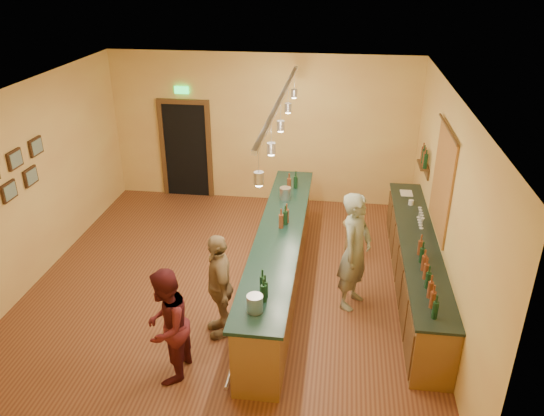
# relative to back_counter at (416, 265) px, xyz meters

# --- Properties ---
(floor) EXTENTS (7.00, 7.00, 0.00)m
(floor) POSITION_rel_back_counter_xyz_m (-2.97, -0.18, -0.49)
(floor) COLOR #5D2D1A
(floor) RESTS_ON ground
(ceiling) EXTENTS (6.50, 7.00, 0.02)m
(ceiling) POSITION_rel_back_counter_xyz_m (-2.97, -0.18, 2.71)
(ceiling) COLOR silver
(ceiling) RESTS_ON wall_back
(wall_back) EXTENTS (6.50, 0.02, 3.20)m
(wall_back) POSITION_rel_back_counter_xyz_m (-2.97, 3.32, 1.11)
(wall_back) COLOR tan
(wall_back) RESTS_ON floor
(wall_front) EXTENTS (6.50, 0.02, 3.20)m
(wall_front) POSITION_rel_back_counter_xyz_m (-2.97, -3.68, 1.11)
(wall_front) COLOR tan
(wall_front) RESTS_ON floor
(wall_left) EXTENTS (0.02, 7.00, 3.20)m
(wall_left) POSITION_rel_back_counter_xyz_m (-6.22, -0.18, 1.11)
(wall_left) COLOR tan
(wall_left) RESTS_ON floor
(wall_right) EXTENTS (0.02, 7.00, 3.20)m
(wall_right) POSITION_rel_back_counter_xyz_m (0.28, -0.18, 1.11)
(wall_right) COLOR tan
(wall_right) RESTS_ON floor
(doorway) EXTENTS (1.15, 0.09, 2.48)m
(doorway) POSITION_rel_back_counter_xyz_m (-4.67, 3.30, 0.64)
(doorway) COLOR black
(doorway) RESTS_ON wall_back
(tapestry) EXTENTS (0.03, 1.40, 1.60)m
(tapestry) POSITION_rel_back_counter_xyz_m (0.26, 0.22, 1.36)
(tapestry) COLOR maroon
(tapestry) RESTS_ON wall_right
(bottle_shelf) EXTENTS (0.17, 0.55, 0.54)m
(bottle_shelf) POSITION_rel_back_counter_xyz_m (0.20, 1.72, 1.18)
(bottle_shelf) COLOR #452914
(bottle_shelf) RESTS_ON wall_right
(picture_grid) EXTENTS (0.06, 2.20, 0.70)m
(picture_grid) POSITION_rel_back_counter_xyz_m (-6.18, -0.93, 1.46)
(picture_grid) COLOR #382111
(picture_grid) RESTS_ON wall_left
(back_counter) EXTENTS (0.60, 4.55, 1.27)m
(back_counter) POSITION_rel_back_counter_xyz_m (0.00, 0.00, 0.00)
(back_counter) COLOR brown
(back_counter) RESTS_ON floor
(tasting_bar) EXTENTS (0.73, 5.10, 1.38)m
(tasting_bar) POSITION_rel_back_counter_xyz_m (-2.17, -0.18, 0.12)
(tasting_bar) COLOR brown
(tasting_bar) RESTS_ON floor
(pendant_track) EXTENTS (0.11, 4.60, 0.50)m
(pendant_track) POSITION_rel_back_counter_xyz_m (-2.16, -0.18, 2.50)
(pendant_track) COLOR silver
(pendant_track) RESTS_ON ceiling
(bartender) EXTENTS (0.69, 0.81, 1.88)m
(bartender) POSITION_rel_back_counter_xyz_m (-0.99, -0.47, 0.45)
(bartender) COLOR gray
(bartender) RESTS_ON floor
(customer_a) EXTENTS (0.64, 0.79, 1.56)m
(customer_a) POSITION_rel_back_counter_xyz_m (-3.32, -2.38, 0.30)
(customer_a) COLOR #59191E
(customer_a) RESTS_ON floor
(customer_b) EXTENTS (0.71, 1.01, 1.58)m
(customer_b) POSITION_rel_back_counter_xyz_m (-2.86, -1.42, 0.31)
(customer_b) COLOR #997A51
(customer_b) RESTS_ON floor
(bar_stool) EXTENTS (0.30, 0.30, 0.62)m
(bar_stool) POSITION_rel_back_counter_xyz_m (-1.02, 1.10, -0.01)
(bar_stool) COLOR olive
(bar_stool) RESTS_ON floor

